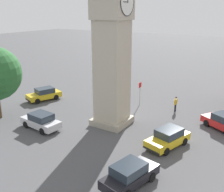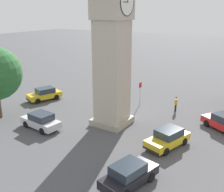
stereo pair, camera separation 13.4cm
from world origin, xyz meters
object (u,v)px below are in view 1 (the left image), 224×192
at_px(car_black_far, 224,122).
at_px(road_sign, 140,90).
at_px(car_blue_kerb, 130,174).
at_px(car_silver_kerb, 41,121).
at_px(car_white_side, 44,94).
at_px(car_red_corner, 168,138).
at_px(pedestrian, 176,103).
at_px(clock_tower, 112,12).

height_order(car_black_far, road_sign, road_sign).
xyz_separation_m(car_blue_kerb, car_black_far, (-11.94, 3.52, 0.00)).
xyz_separation_m(car_silver_kerb, car_black_far, (-8.86, 14.75, 0.00)).
xyz_separation_m(car_silver_kerb, car_white_side, (-6.17, -5.88, 0.00)).
relative_size(car_red_corner, road_sign, 1.58).
relative_size(car_white_side, pedestrian, 2.64).
relative_size(car_black_far, road_sign, 1.57).
bearing_deg(car_blue_kerb, car_silver_kerb, -105.34).
bearing_deg(car_red_corner, car_black_far, 150.52).
distance_m(car_blue_kerb, road_sign, 15.09).
height_order(clock_tower, car_silver_kerb, clock_tower).
xyz_separation_m(car_white_side, car_black_far, (-2.69, 20.62, 0.00)).
height_order(clock_tower, car_white_side, clock_tower).
bearing_deg(car_red_corner, car_white_side, -100.17).
bearing_deg(car_white_side, car_silver_kerb, 43.62).
bearing_deg(car_white_side, car_red_corner, 79.83).
height_order(car_white_side, road_sign, road_sign).
bearing_deg(car_blue_kerb, road_sign, -156.03).
relative_size(car_blue_kerb, pedestrian, 2.60).
bearing_deg(car_blue_kerb, car_white_side, -118.40).
distance_m(car_red_corner, car_white_side, 17.62).
bearing_deg(pedestrian, clock_tower, -32.63).
relative_size(car_blue_kerb, car_silver_kerb, 1.03).
bearing_deg(pedestrian, road_sign, -84.53).
xyz_separation_m(car_red_corner, car_white_side, (-3.11, -17.34, 0.00)).
xyz_separation_m(clock_tower, car_black_far, (-4.33, 9.62, -9.82)).
bearing_deg(pedestrian, car_silver_kerb, -40.07).
relative_size(clock_tower, car_red_corner, 4.10).
distance_m(clock_tower, car_silver_kerb, 11.96).
bearing_deg(road_sign, car_silver_kerb, -25.58).
relative_size(car_blue_kerb, road_sign, 1.57).
distance_m(clock_tower, car_black_far, 14.42).
relative_size(car_red_corner, car_black_far, 1.01).
xyz_separation_m(clock_tower, road_sign, (-6.15, -0.01, -8.68)).
distance_m(car_blue_kerb, car_black_far, 12.45).
bearing_deg(car_blue_kerb, pedestrian, -172.33).
height_order(car_blue_kerb, car_black_far, same).
distance_m(clock_tower, car_red_corner, 11.78).
bearing_deg(car_silver_kerb, clock_tower, 131.47).
bearing_deg(car_white_side, clock_tower, 81.51).
relative_size(car_blue_kerb, car_red_corner, 0.99).
xyz_separation_m(car_silver_kerb, car_red_corner, (-3.06, 11.47, 0.00)).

